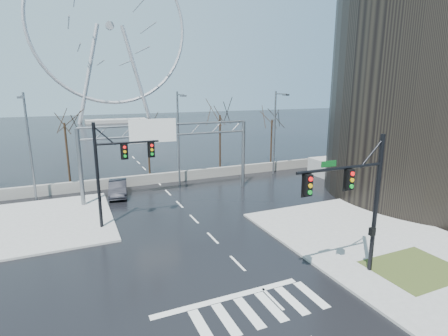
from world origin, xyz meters
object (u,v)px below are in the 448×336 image
sign_gantry (165,144)px  ferris_wheel (110,32)px  car (118,188)px  signal_mast_near (359,194)px  signal_mast_far (113,165)px

sign_gantry → ferris_wheel: ferris_wheel is taller
ferris_wheel → car: ferris_wheel is taller
sign_gantry → ferris_wheel: bearing=86.2°
signal_mast_near → sign_gantry: 19.79m
ferris_wheel → car: (-9.74, -78.00, -25.35)m
signal_mast_far → ferris_wheel: ferris_wheel is taller
signal_mast_near → car: signal_mast_near is taller
signal_mast_near → ferris_wheel: (-0.14, 99.04, 21.26)m
signal_mast_far → car: bearing=82.0°
sign_gantry → car: bearing=154.9°
car → ferris_wheel: bearing=91.5°
signal_mast_near → car: (-9.88, 21.04, -4.09)m
sign_gantry → ferris_wheel: (5.38, 80.04, 20.95)m
signal_mast_near → ferris_wheel: size_ratio=0.16×
car → signal_mast_near: bearing=-56.2°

